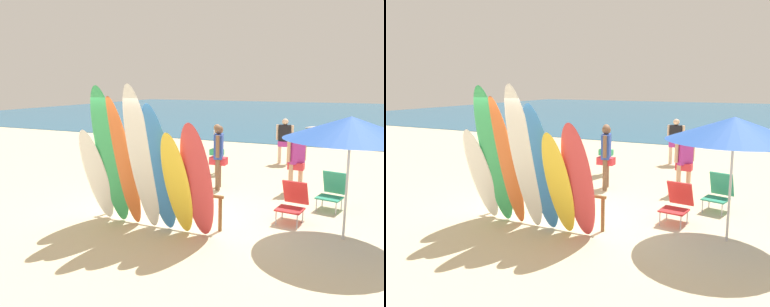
# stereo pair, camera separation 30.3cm
# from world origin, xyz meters

# --- Properties ---
(ground) EXTENTS (60.00, 60.00, 0.00)m
(ground) POSITION_xyz_m (0.00, 14.00, 0.00)
(ground) COLOR beige
(ocean_water) EXTENTS (60.00, 40.00, 0.02)m
(ocean_water) POSITION_xyz_m (0.00, 30.84, 0.01)
(ocean_water) COLOR #235B7F
(ocean_water) RESTS_ON ground
(surfboard_rack) EXTENTS (2.64, 0.07, 0.69)m
(surfboard_rack) POSITION_xyz_m (0.00, 0.00, 0.53)
(surfboard_rack) COLOR brown
(surfboard_rack) RESTS_ON ground
(surfboard_white_0) EXTENTS (0.56, 0.76, 1.91)m
(surfboard_white_0) POSITION_xyz_m (-1.10, -0.58, 0.96)
(surfboard_white_0) COLOR white
(surfboard_white_0) RESTS_ON ground
(surfboard_green_1) EXTENTS (0.63, 0.96, 2.72)m
(surfboard_green_1) POSITION_xyz_m (-0.69, -0.67, 1.36)
(surfboard_green_1) COLOR #38B266
(surfboard_green_1) RESTS_ON ground
(surfboard_orange_2) EXTENTS (0.55, 0.88, 2.54)m
(surfboard_orange_2) POSITION_xyz_m (-0.42, -0.65, 1.27)
(surfboard_orange_2) COLOR orange
(surfboard_orange_2) RESTS_ON ground
(surfboard_white_3) EXTENTS (0.55, 0.97, 2.75)m
(surfboard_white_3) POSITION_xyz_m (0.04, -0.74, 1.38)
(surfboard_white_3) COLOR white
(surfboard_white_3) RESTS_ON ground
(surfboard_blue_4) EXTENTS (0.56, 0.86, 2.44)m
(surfboard_blue_4) POSITION_xyz_m (0.34, -0.66, 1.22)
(surfboard_blue_4) COLOR #337AD1
(surfboard_blue_4) RESTS_ON ground
(surfboard_yellow_5) EXTENTS (0.48, 0.86, 1.98)m
(surfboard_yellow_5) POSITION_xyz_m (0.71, -0.69, 0.99)
(surfboard_yellow_5) COLOR yellow
(surfboard_yellow_5) RESTS_ON ground
(surfboard_red_6) EXTENTS (0.55, 0.80, 2.15)m
(surfboard_red_6) POSITION_xyz_m (1.08, -0.66, 1.07)
(surfboard_red_6) COLOR #D13D42
(surfboard_red_6) RESTS_ON ground
(beachgoer_midbeach) EXTENTS (0.59, 0.25, 1.56)m
(beachgoer_midbeach) POSITION_xyz_m (1.07, 6.77, 0.90)
(beachgoer_midbeach) COLOR beige
(beachgoer_midbeach) RESTS_ON ground
(beachgoer_photographing) EXTENTS (0.44, 0.62, 1.67)m
(beachgoer_photographing) POSITION_xyz_m (0.16, 2.82, 0.96)
(beachgoer_photographing) COLOR brown
(beachgoer_photographing) RESTS_ON ground
(beachgoer_by_water) EXTENTS (0.42, 0.45, 1.52)m
(beachgoer_by_water) POSITION_xyz_m (2.06, 3.32, 0.88)
(beachgoer_by_water) COLOR tan
(beachgoer_by_water) RESTS_ON ground
(beachgoer_near_rack) EXTENTS (0.40, 0.55, 1.53)m
(beachgoer_near_rack) POSITION_xyz_m (-0.47, 4.35, 0.88)
(beachgoer_near_rack) COLOR #9E704C
(beachgoer_near_rack) RESTS_ON ground
(beach_chair_red) EXTENTS (0.63, 0.74, 0.83)m
(beach_chair_red) POSITION_xyz_m (3.04, 2.24, 0.43)
(beach_chair_red) COLOR #B7B7BC
(beach_chair_red) RESTS_ON ground
(beach_chair_blue) EXTENTS (0.58, 0.75, 0.82)m
(beach_chair_blue) POSITION_xyz_m (2.40, 1.10, 0.43)
(beach_chair_blue) COLOR #B7B7BC
(beach_chair_blue) RESTS_ON ground
(beach_umbrella) EXTENTS (2.28, 2.28, 2.19)m
(beach_umbrella) POSITION_xyz_m (3.40, 0.54, 1.99)
(beach_umbrella) COLOR silver
(beach_umbrella) RESTS_ON ground
(distant_boat) EXTENTS (4.41, 0.98, 0.35)m
(distant_boat) POSITION_xyz_m (2.41, 17.03, 0.16)
(distant_boat) COLOR silver
(distant_boat) RESTS_ON ground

